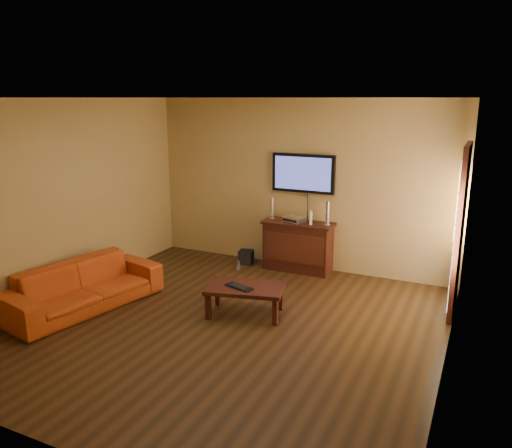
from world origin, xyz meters
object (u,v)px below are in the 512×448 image
Objects in this scene: bottle at (238,266)px; subwoofer at (246,257)px; keyboard at (239,287)px; media_console at (298,246)px; av_receiver at (294,219)px; speaker_right at (328,215)px; coffee_table at (245,290)px; game_console at (311,218)px; television at (303,173)px; speaker_left at (272,209)px; sofa at (84,279)px.

subwoofer is at bearing 97.58° from bottle.
media_console is at bearing 88.65° from keyboard.
av_receiver is 2.01m from keyboard.
speaker_right is at bearing 75.29° from keyboard.
game_console reaches higher than coffee_table.
television is 0.95× the size of coffee_table.
coffee_table is (0.00, -1.88, -0.07)m from media_console.
keyboard is (-0.05, -0.07, 0.06)m from coffee_table.
speaker_right is (0.47, -0.17, -0.58)m from television.
television is 0.77m from speaker_right.
speaker_left is at bearing 52.52° from bottle.
coffee_table is at bearing -75.32° from subwoofer.
television is at bearing 36.71° from bottle.
subwoofer is 2.09m from keyboard.
media_console is 1.10× the size of television.
av_receiver reaches higher than keyboard.
media_console is 0.55× the size of sofa.
coffee_table is 1.68m from bottle.
sofa reaches higher than bottle.
coffee_table is 3.14× the size of speaker_left.
subwoofer is at bearing -176.91° from speaker_right.
sofa reaches higher than keyboard.
game_console is (0.21, -0.20, -0.65)m from television.
speaker_right is at bearing 18.02° from av_receiver.
game_console reaches higher than bottle.
media_console is 1.88m from coffee_table.
speaker_right is at bearing -19.41° from television.
subwoofer is (-0.90, 1.82, -0.22)m from coffee_table.
television is 0.77m from speaker_left.
coffee_table is 2.07m from speaker_left.
speaker_right is (0.47, 0.01, 0.56)m from media_console.
subwoofer is 0.39m from bottle.
media_console is at bearing 9.46° from av_receiver.
keyboard reaches higher than coffee_table.
av_receiver reaches higher than coffee_table.
media_console is 5.01× the size of subwoofer.
coffee_table is 2.66× the size of keyboard.
coffee_table is 2.04m from subwoofer.
coffee_table is at bearing 56.88° from keyboard.
speaker_right is (2.48, 2.59, 0.56)m from sofa.
media_console is 6.13× the size of bottle.
game_console reaches higher than keyboard.
speaker_right is at bearing -8.46° from subwoofer.
television reaches higher than speaker_left.
sofa is 3.43m from game_console.
speaker_left reaches higher than av_receiver.
speaker_left is 0.94× the size of speaker_right.
keyboard is at bearing -104.71° from speaker_right.
sofa is at bearing -127.92° from media_console.
media_console is 3.28m from sofa.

